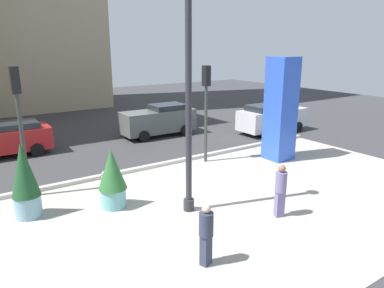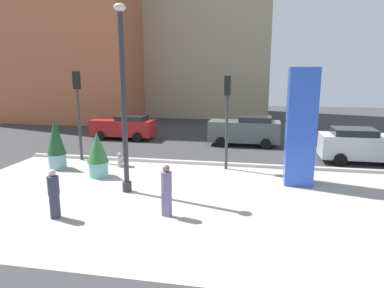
{
  "view_description": "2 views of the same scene",
  "coord_description": "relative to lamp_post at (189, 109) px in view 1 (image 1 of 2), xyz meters",
  "views": [
    {
      "loc": [
        -8.0,
        -10.65,
        5.35
      ],
      "look_at": [
        -0.56,
        0.35,
        1.7
      ],
      "focal_mm": 33.94,
      "sensor_mm": 36.0,
      "label": 1
    },
    {
      "loc": [
        3.07,
        -13.77,
        4.71
      ],
      "look_at": [
        0.46,
        0.13,
        1.7
      ],
      "focal_mm": 32.55,
      "sensor_mm": 36.0,
      "label": 2
    }
  ],
  "objects": [
    {
      "name": "ground_plane",
      "position": [
        1.87,
        5.39,
        -3.43
      ],
      "size": [
        60.0,
        60.0,
        0.0
      ],
      "primitive_type": "plane",
      "color": "#38383A"
    },
    {
      "name": "plaza_pavement",
      "position": [
        1.87,
        -0.61,
        -3.43
      ],
      "size": [
        18.0,
        10.0,
        0.02
      ],
      "primitive_type": "cube",
      "color": "#ADA89E",
      "rests_on": "ground_plane"
    },
    {
      "name": "curb_strip",
      "position": [
        1.87,
        4.51,
        -3.35
      ],
      "size": [
        18.0,
        0.24,
        0.16
      ],
      "primitive_type": "cube",
      "color": "#B7B2A8",
      "rests_on": "ground_plane"
    },
    {
      "name": "lamp_post",
      "position": [
        0.0,
        0.0,
        0.0
      ],
      "size": [
        0.44,
        0.44,
        7.03
      ],
      "color": "#2D2D33",
      "rests_on": "ground_plane"
    },
    {
      "name": "art_pillar_blue",
      "position": [
        6.72,
        2.33,
        -1.02
      ],
      "size": [
        1.14,
        1.14,
        4.83
      ],
      "primitive_type": "cube",
      "color": "blue",
      "rests_on": "ground_plane"
    },
    {
      "name": "potted_plant_near_right",
      "position": [
        -4.51,
        2.49,
        -2.17
      ],
      "size": [
        0.87,
        0.87,
        2.48
      ],
      "color": "#7AA8B7",
      "rests_on": "ground_plane"
    },
    {
      "name": "potted_plant_near_left",
      "position": [
        -1.97,
        1.64,
        -2.36
      ],
      "size": [
        0.95,
        0.95,
        2.05
      ],
      "color": "#6BB2B2",
      "rests_on": "ground_plane"
    },
    {
      "name": "fire_hydrant",
      "position": [
        -1.63,
        3.33,
        -3.06
      ],
      "size": [
        0.36,
        0.26,
        0.75
      ],
      "color": "#99999E",
      "rests_on": "ground_plane"
    },
    {
      "name": "traffic_light_far_side",
      "position": [
        -4.18,
        4.24,
        -0.29
      ],
      "size": [
        0.28,
        0.42,
        4.65
      ],
      "color": "#333833",
      "rests_on": "ground_plane"
    },
    {
      "name": "traffic_light_corner",
      "position": [
        3.55,
        3.93,
        -0.43
      ],
      "size": [
        0.28,
        0.42,
        4.46
      ],
      "color": "#333833",
      "rests_on": "ground_plane"
    },
    {
      "name": "car_curb_west",
      "position": [
        -4.1,
        10.2,
        -2.57
      ],
      "size": [
        4.33,
        2.07,
        1.65
      ],
      "color": "red",
      "rests_on": "ground_plane"
    },
    {
      "name": "car_intersection",
      "position": [
        4.22,
        9.63,
        -2.47
      ],
      "size": [
        4.46,
        1.99,
        1.86
      ],
      "color": "#565B56",
      "rests_on": "ground_plane"
    },
    {
      "name": "car_passing_lane",
      "position": [
        10.47,
        6.41,
        -2.51
      ],
      "size": [
        4.57,
        1.99,
        1.79
      ],
      "color": "silver",
      "rests_on": "ground_plane"
    },
    {
      "name": "pedestrian_crossing",
      "position": [
        -1.36,
        -2.82,
        -2.52
      ],
      "size": [
        0.46,
        0.46,
        1.64
      ],
      "color": "#33384C",
      "rests_on": "ground_plane"
    },
    {
      "name": "pedestrian_by_curb",
      "position": [
        2.15,
        -2.01,
        -2.45
      ],
      "size": [
        0.44,
        0.44,
        1.75
      ],
      "color": "slate",
      "rests_on": "ground_plane"
    }
  ]
}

